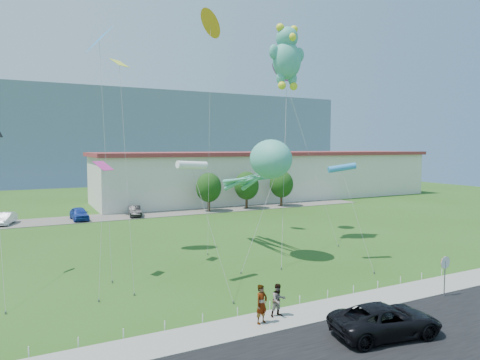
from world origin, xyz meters
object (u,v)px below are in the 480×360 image
object	(u,v)px
suv	(386,320)
parked_car_blue	(79,214)
pedestrian_left	(262,304)
parked_car_black	(135,211)
parked_car_silver	(5,219)
stop_sign	(445,266)
pedestrian_right	(278,300)
warehouse	(270,175)
octopus_kite	(263,168)
teddy_bear_kite	(287,56)

from	to	relation	value
suv	parked_car_blue	bearing A→B (deg)	21.98
pedestrian_left	parked_car_black	distance (m)	37.14
parked_car_silver	parked_car_black	world-z (taller)	parked_car_silver
parked_car_blue	suv	bearing A→B (deg)	-80.59
stop_sign	pedestrian_right	xyz separation A→B (m)	(-10.68, 1.74, -0.90)
warehouse	suv	bearing A→B (deg)	-115.15
parked_car_black	pedestrian_right	bearing A→B (deg)	-83.40
warehouse	suv	world-z (taller)	warehouse
parked_car_blue	octopus_kite	xyz separation A→B (m)	(11.78, -24.90, 6.48)
parked_car_blue	teddy_bear_kite	xyz separation A→B (m)	(16.51, -21.14, 16.74)
pedestrian_right	parked_car_black	distance (m)	36.71
warehouse	pedestrian_right	bearing A→B (deg)	-120.32
octopus_kite	pedestrian_right	bearing A→B (deg)	-116.04
suv	parked_car_silver	size ratio (longest dim) A/B	1.30
octopus_kite	stop_sign	bearing A→B (deg)	-70.56
warehouse	pedestrian_left	world-z (taller)	warehouse
suv	octopus_kite	bearing A→B (deg)	0.54
parked_car_black	octopus_kite	distance (m)	26.09
stop_sign	octopus_kite	size ratio (longest dim) A/B	0.25
suv	pedestrian_right	size ratio (longest dim) A/B	3.08
suv	teddy_bear_kite	world-z (taller)	teddy_bear_kite
stop_sign	suv	world-z (taller)	stop_sign
warehouse	octopus_kite	size ratio (longest dim) A/B	6.08
warehouse	octopus_kite	world-z (taller)	octopus_kite
warehouse	suv	size ratio (longest dim) A/B	11.34
suv	warehouse	bearing A→B (deg)	-15.98
parked_car_silver	octopus_kite	distance (m)	32.94
parked_car_blue	stop_sign	bearing A→B (deg)	-70.11
pedestrian_left	pedestrian_right	bearing A→B (deg)	-0.18
stop_sign	parked_car_black	size ratio (longest dim) A/B	0.60
pedestrian_right	parked_car_blue	distance (m)	37.34
pedestrian_left	teddy_bear_kite	size ratio (longest dim) A/B	0.10
suv	octopus_kite	xyz separation A→B (m)	(2.45, 16.14, 6.51)
octopus_kite	parked_car_silver	bearing A→B (deg)	127.86
suv	parked_car_blue	xyz separation A→B (m)	(-9.33, 41.04, 0.03)
stop_sign	parked_car_black	distance (m)	39.69
stop_sign	teddy_bear_kite	size ratio (longest dim) A/B	0.12
warehouse	stop_sign	distance (m)	51.00
suv	parked_car_silver	xyz separation A→B (m)	(-17.36, 41.62, -0.06)
pedestrian_left	octopus_kite	size ratio (longest dim) A/B	0.20
stop_sign	octopus_kite	world-z (taller)	octopus_kite
parked_car_black	octopus_kite	bearing A→B (deg)	-70.66
parked_car_silver	parked_car_blue	world-z (taller)	parked_car_blue
pedestrian_left	parked_car_black	xyz separation A→B (m)	(2.07, 37.08, -0.35)
stop_sign	suv	bearing A→B (deg)	-161.45
pedestrian_left	parked_car_blue	world-z (taller)	pedestrian_left
parked_car_black	octopus_kite	xyz separation A→B (m)	(5.01, -24.74, 6.58)
suv	pedestrian_left	world-z (taller)	pedestrian_left
teddy_bear_kite	parked_car_silver	bearing A→B (deg)	138.48
parked_car_blue	teddy_bear_kite	size ratio (longest dim) A/B	0.22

